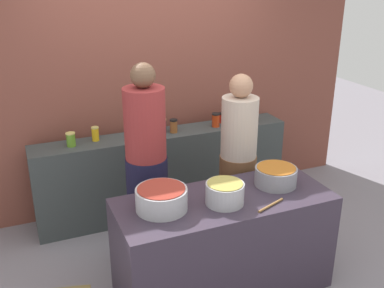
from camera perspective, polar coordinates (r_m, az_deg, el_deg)
ground at (r=4.20m, az=1.92°, el=-15.12°), size 12.00×12.00×0.00m
storefront_wall at (r=4.83m, az=-5.13°, el=9.41°), size 4.80×0.12×3.00m
display_shelf at (r=4.85m, az=-3.44°, el=-3.60°), size 2.70×0.36×0.90m
prep_table at (r=3.74m, az=3.95°, el=-12.48°), size 1.70×0.70×0.83m
preserve_jar_0 at (r=4.45m, az=-15.02°, el=0.56°), size 0.09×0.09×0.14m
preserve_jar_1 at (r=4.54m, az=-12.09°, el=1.27°), size 0.07×0.07×0.14m
preserve_jar_2 at (r=4.69m, az=-5.04°, el=2.13°), size 0.08×0.08×0.11m
preserve_jar_3 at (r=4.66m, az=-3.73°, el=2.33°), size 0.08×0.08×0.15m
preserve_jar_4 at (r=4.66m, az=-2.33°, el=2.30°), size 0.08×0.08×0.14m
preserve_jar_5 at (r=4.83m, az=3.02°, el=3.05°), size 0.09×0.09×0.15m
preserve_jar_6 at (r=4.98m, az=3.83°, el=3.33°), size 0.08×0.08×0.11m
preserve_jar_7 at (r=5.00m, az=5.16°, el=3.52°), size 0.08×0.08×0.13m
preserve_jar_8 at (r=5.03m, az=7.81°, el=3.39°), size 0.08×0.08×0.11m
cooking_pot_left at (r=3.34m, az=-3.86°, el=-6.92°), size 0.38×0.38×0.17m
cooking_pot_center at (r=3.42m, az=4.16°, el=-6.21°), size 0.29×0.29×0.17m
cooking_pot_right at (r=3.76m, az=10.51°, el=-3.99°), size 0.34×0.34×0.16m
wooden_spoon at (r=3.45m, az=9.90°, el=-7.61°), size 0.27×0.12×0.02m
cook_with_tongs at (r=3.92m, az=-5.71°, el=-4.01°), size 0.36×0.36×1.80m
cook_in_cap at (r=4.19m, az=5.77°, el=-3.31°), size 0.34×0.34×1.65m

